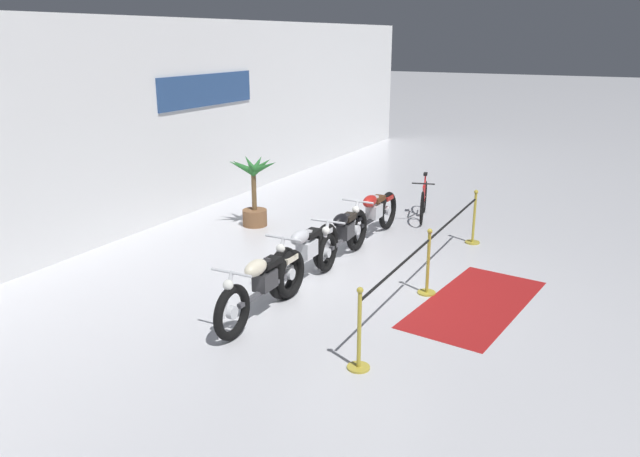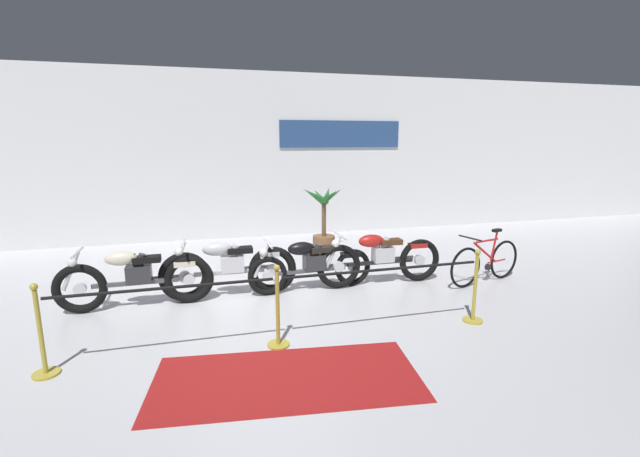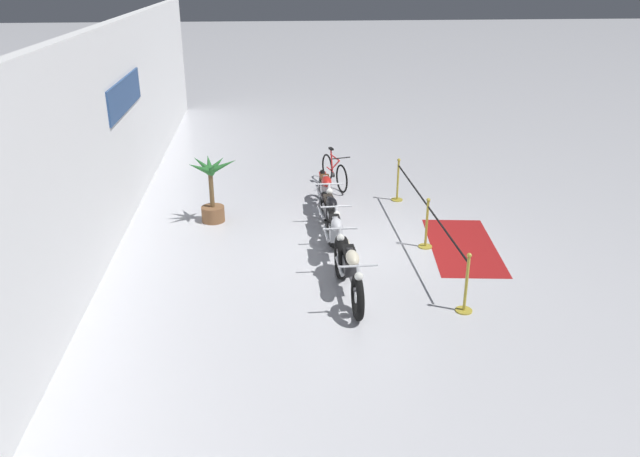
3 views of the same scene
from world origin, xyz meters
The scene contains 12 objects.
ground_plane centered at (0.00, 0.00, 0.00)m, with size 120.00×120.00×0.00m, color silver.
back_wall centered at (0.01, 5.12, 2.10)m, with size 28.00×0.29×4.20m.
motorcycle_cream_0 centered at (-2.02, 0.59, 0.47)m, with size 2.30×0.62×0.95m.
motorcycle_silver_1 centered at (-0.61, 0.68, 0.48)m, with size 2.20×0.62×0.98m.
motorcycle_black_2 centered at (0.74, 0.64, 0.46)m, with size 2.18×0.62×0.91m.
motorcycle_red_3 centered at (1.99, 0.61, 0.49)m, with size 2.31×0.62×0.97m.
bicycle centered at (3.86, 0.20, 0.39)m, with size 1.69×0.60×0.96m.
potted_palm_left_of_row centered at (1.68, 3.16, 0.74)m, with size 0.98×1.07×1.52m.
stanchion_far_left centered at (-1.16, -1.21, 0.66)m, with size 5.46×0.28×1.05m.
stanchion_mid_left centered at (-0.14, -1.21, 0.36)m, with size 0.28×0.28×1.05m.
stanchion_mid_right centered at (2.65, -1.21, 0.36)m, with size 0.28×0.28×1.05m.
floor_banner centered at (-0.18, -1.98, 0.00)m, with size 2.87×1.30×0.01m, color maroon.
Camera 2 is at (-0.93, -6.12, 2.54)m, focal length 24.00 mm.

